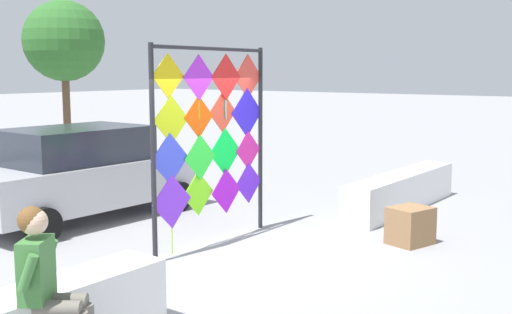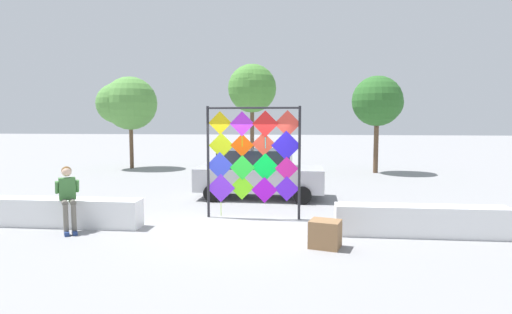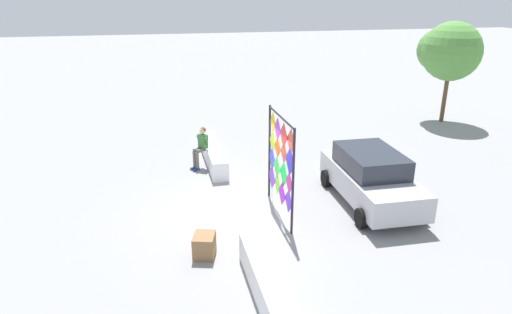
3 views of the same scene
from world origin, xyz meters
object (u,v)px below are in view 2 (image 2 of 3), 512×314
Objects in this scene: cardboard_box_large at (325,234)px; tree_palm_like at (251,87)px; parked_car at (259,173)px; tree_broadleaf at (379,102)px; tree_far_right at (125,103)px; seated_vendor at (68,194)px; kite_display_rack at (253,155)px.

cardboard_box_large is 0.11× the size of tree_palm_like.
parked_car is 0.90× the size of tree_broadleaf.
tree_far_right is 12.99m from tree_broadleaf.
seated_vendor is 13.19m from tree_palm_like.
kite_display_rack is 0.61× the size of tree_far_right.
parked_car is 0.88× the size of tree_far_right.
kite_display_rack is 13.33m from tree_far_right.
tree_broadleaf is (9.20, 11.94, 2.56)m from seated_vendor.
kite_display_rack is 0.55× the size of tree_palm_like.
tree_palm_like is at bearing 76.87° from seated_vendor.
tree_broadleaf reaches higher than seated_vendor.
seated_vendor is 0.33× the size of tree_broadleaf.
parked_car is at bearing -44.31° from tree_far_right.
kite_display_rack is at bearing -83.26° from tree_palm_like.
parked_car is 8.48m from tree_palm_like.
kite_display_rack is at bearing 125.86° from cardboard_box_large.
tree_broadleaf is (3.30, 12.55, 3.18)m from cardboard_box_large.
tree_palm_like is at bearing 0.50° from tree_far_right.
tree_far_right is at bearing 135.69° from parked_car.
parked_car reaches higher than cardboard_box_large.
tree_broadleaf reaches higher than parked_car.
cardboard_box_large is (5.91, -0.61, -0.62)m from seated_vendor.
tree_broadleaf is at bearing -4.43° from tree_palm_like.
seated_vendor is at bearing -72.99° from tree_far_right.
cardboard_box_large is at bearing -104.71° from tree_broadleaf.
tree_far_right is at bearing 178.10° from tree_broadleaf.
parked_car is (4.03, 4.74, -0.08)m from seated_vendor.
seated_vendor is 0.36× the size of parked_car.
tree_broadleaf is (6.30, -0.49, -0.78)m from tree_palm_like.
seated_vendor is 13.19m from tree_far_right.
kite_display_rack is 10.99m from tree_palm_like.
seated_vendor is 6.22m from parked_car.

